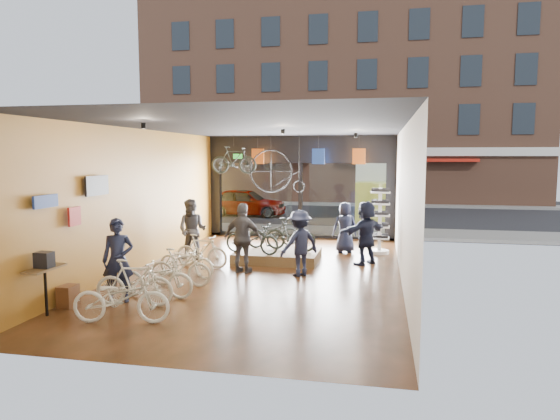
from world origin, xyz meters
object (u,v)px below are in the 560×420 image
(floor_bike_2, at_px, (156,277))
(customer_1, at_px, (192,230))
(display_platform, at_px, (278,256))
(customer_2, at_px, (243,238))
(customer_0, at_px, (118,260))
(customer_3, at_px, (300,243))
(penny_farthing, at_px, (280,173))
(display_bike_right, at_px, (273,233))
(floor_bike_1, at_px, (134,283))
(sunglasses_rack, at_px, (380,221))
(street_car, at_px, (245,202))
(floor_bike_3, at_px, (180,267))
(hung_bike, at_px, (234,160))
(floor_bike_0, at_px, (121,298))
(display_bike_left, at_px, (252,239))
(customer_5, at_px, (366,233))
(display_bike_mid, at_px, (291,234))
(customer_4, at_px, (345,227))
(box_truck, at_px, (383,192))
(floor_bike_4, at_px, (186,261))
(floor_bike_5, at_px, (202,251))

(floor_bike_2, relative_size, customer_1, 0.94)
(floor_bike_2, distance_m, display_platform, 4.65)
(display_platform, distance_m, customer_2, 1.91)
(floor_bike_2, xyz_separation_m, customer_0, (-0.63, -0.43, 0.44))
(customer_3, xyz_separation_m, penny_farthing, (-1.39, 4.29, 1.65))
(customer_3, bearing_deg, display_bike_right, -105.61)
(floor_bike_1, bearing_deg, sunglasses_rack, -43.33)
(street_car, bearing_deg, penny_farthing, -156.55)
(floor_bike_1, relative_size, customer_1, 0.89)
(floor_bike_3, distance_m, customer_1, 2.93)
(display_bike_right, bearing_deg, hung_bike, 8.71)
(sunglasses_rack, bearing_deg, floor_bike_2, -136.89)
(floor_bike_0, bearing_deg, display_bike_left, -21.77)
(customer_2, height_order, customer_5, customer_2)
(display_bike_left, relative_size, display_bike_right, 1.00)
(display_bike_mid, xyz_separation_m, hung_bike, (-2.45, 2.48, 2.15))
(customer_0, bearing_deg, customer_4, 35.89)
(display_bike_left, height_order, customer_2, customer_2)
(floor_bike_1, relative_size, display_bike_mid, 1.02)
(floor_bike_3, xyz_separation_m, display_bike_left, (1.04, 2.71, 0.28))
(display_bike_left, relative_size, customer_4, 1.02)
(box_truck, height_order, display_bike_left, box_truck)
(customer_0, distance_m, penny_farthing, 7.73)
(floor_bike_4, height_order, floor_bike_5, floor_bike_5)
(floor_bike_1, distance_m, floor_bike_5, 3.63)
(penny_farthing, bearing_deg, floor_bike_1, -101.35)
(floor_bike_3, bearing_deg, floor_bike_4, 11.43)
(floor_bike_3, bearing_deg, customer_3, -59.90)
(customer_3, bearing_deg, box_truck, -143.99)
(display_platform, xyz_separation_m, customer_4, (1.85, 1.64, 0.66))
(floor_bike_1, bearing_deg, penny_farthing, -18.23)
(floor_bike_3, xyz_separation_m, customer_2, (1.08, 1.63, 0.47))
(display_platform, bearing_deg, customer_2, -109.59)
(display_bike_left, xyz_separation_m, hung_bike, (-1.45, 3.15, 2.19))
(floor_bike_1, distance_m, display_platform, 5.33)
(floor_bike_1, height_order, penny_farthing, penny_farthing)
(floor_bike_0, distance_m, hung_bike, 8.86)
(customer_3, relative_size, customer_4, 1.05)
(floor_bike_5, relative_size, display_bike_right, 0.93)
(street_car, relative_size, display_bike_right, 2.52)
(box_truck, bearing_deg, floor_bike_3, -110.43)
(street_car, relative_size, customer_4, 2.58)
(floor_bike_3, bearing_deg, customer_5, -53.19)
(floor_bike_0, distance_m, display_bike_mid, 6.38)
(street_car, height_order, display_platform, street_car)
(customer_2, bearing_deg, sunglasses_rack, -125.85)
(box_truck, height_order, display_bike_mid, box_truck)
(box_truck, xyz_separation_m, floor_bike_3, (-4.71, -12.66, -0.96))
(display_platform, relative_size, hung_bike, 1.52)
(floor_bike_2, bearing_deg, customer_3, -48.17)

